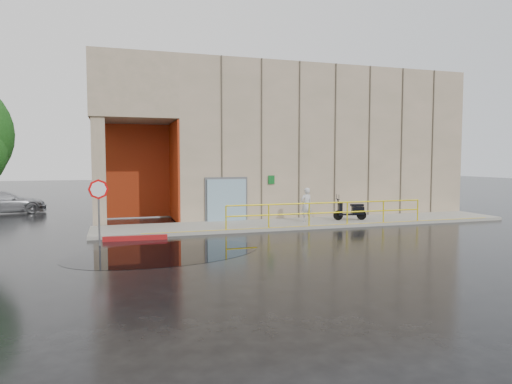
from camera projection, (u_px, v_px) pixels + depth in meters
ground at (260, 246)px, 16.33m from camera, size 120.00×120.00×0.00m
sidewalk at (311, 223)px, 21.80m from camera, size 20.00×3.00×0.15m
building at (284, 142)px, 28.01m from camera, size 20.00×10.17×8.00m
guardrail at (328, 213)px, 20.55m from camera, size 9.56×0.06×1.03m
person at (306, 205)px, 21.60m from camera, size 0.65×0.48×1.61m
scooter at (350, 205)px, 22.17m from camera, size 1.66×0.84×1.26m
stop_sign at (99, 197)px, 16.23m from camera, size 0.70×0.23×2.39m
red_curb at (135, 238)px, 17.44m from camera, size 2.41×0.32×0.18m
puddle at (166, 253)px, 15.05m from camera, size 7.29×5.37×0.01m
car_c at (4, 202)px, 26.09m from camera, size 4.77×2.71×1.30m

